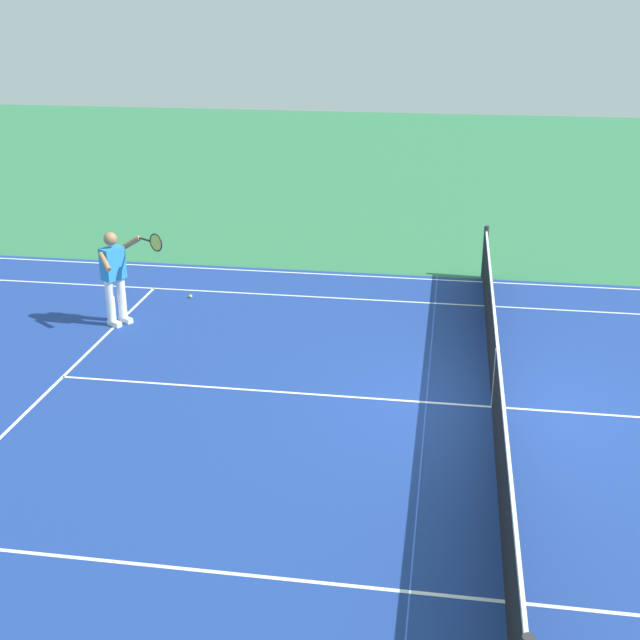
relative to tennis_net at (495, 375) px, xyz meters
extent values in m
plane|color=#2D7247|center=(0.00, 0.00, -0.49)|extent=(60.00, 60.00, 0.00)
cube|color=navy|center=(0.00, 0.00, -0.49)|extent=(24.20, 11.40, 0.00)
cube|color=white|center=(0.00, -5.50, -0.49)|extent=(23.80, 0.05, 0.01)
cube|color=white|center=(0.00, -4.11, -0.49)|extent=(23.80, 0.05, 0.01)
cube|color=white|center=(0.00, 4.11, -0.49)|extent=(23.80, 0.05, 0.01)
cube|color=white|center=(6.40, 0.00, -0.49)|extent=(0.05, 8.22, 0.01)
cube|color=white|center=(0.00, 0.00, -0.49)|extent=(12.80, 0.05, 0.01)
cylinder|color=#2D2D33|center=(0.00, -5.80, 0.05)|extent=(0.10, 0.10, 1.08)
cube|color=black|center=(0.00, 0.00, -0.05)|extent=(0.02, 11.60, 0.88)
cube|color=white|center=(0.00, 0.00, 0.46)|extent=(0.04, 11.60, 0.06)
cube|color=white|center=(0.00, 0.00, -0.05)|extent=(0.04, 0.06, 0.88)
cylinder|color=white|center=(6.46, -2.14, -0.04)|extent=(0.15, 0.15, 0.74)
cube|color=white|center=(6.41, -2.11, -0.45)|extent=(0.30, 0.24, 0.09)
cylinder|color=white|center=(6.34, -2.34, -0.04)|extent=(0.15, 0.15, 0.74)
cube|color=white|center=(6.29, -2.31, -0.45)|extent=(0.30, 0.24, 0.09)
cube|color=#2884D1|center=(6.40, -2.24, 0.61)|extent=(0.40, 0.45, 0.56)
sphere|color=#9E704C|center=(6.40, -2.24, 1.04)|extent=(0.23, 0.23, 0.23)
cylinder|color=#9E704C|center=(6.39, -1.91, 0.74)|extent=(0.33, 0.37, 0.26)
cylinder|color=#9E704C|center=(6.10, -2.39, 0.94)|extent=(0.43, 0.18, 0.30)
cylinder|color=#232326|center=(5.80, -2.28, 1.05)|extent=(0.26, 0.18, 0.04)
torus|color=#232326|center=(5.56, -2.13, 1.05)|extent=(0.28, 0.18, 0.31)
cylinder|color=#C6D84C|center=(5.56, -2.13, 1.05)|extent=(0.23, 0.14, 0.27)
sphere|color=#CCE01E|center=(5.53, -3.70, -0.46)|extent=(0.07, 0.07, 0.07)
camera|label=1|loc=(0.75, 10.88, 5.00)|focal=47.58mm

